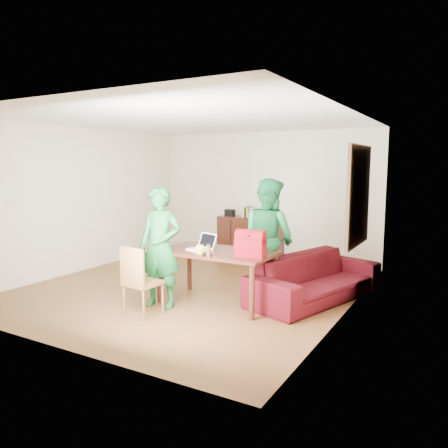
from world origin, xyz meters
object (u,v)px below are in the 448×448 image
Objects in this scene: sofa at (315,277)px; person_near at (160,247)px; laptop at (199,247)px; red_bag at (250,246)px; bottle at (209,250)px; person_far at (269,238)px; chair at (142,295)px; table at (217,257)px.

person_near is at bearing 145.11° from sofa.
red_bag is at bearing 16.83° from laptop.
red_bag reaches higher than bottle.
person_far is at bearing 63.68° from laptop.
bottle is at bearing 157.53° from sofa.
chair is 2.56m from sofa.
bottle reaches higher than chair.
bottle reaches higher than sofa.
table is at bearing 144.70° from sofa.
chair is at bearing -97.21° from person_near.
chair is 2.05m from person_far.
chair is at bearing -142.76° from bottle.
person_far is at bearing 89.43° from red_bag.
chair is 1.07m from laptop.
table is 9.39× the size of bottle.
person_near reaches higher than sofa.
person_far is at bearing 125.58° from sofa.
person_far reaches higher than laptop.
person_far reaches higher than table.
person_far reaches higher than red_bag.
laptop is 2.24× the size of bottle.
table is at bearing 104.03° from bottle.
red_bag is (0.83, -0.02, 0.10)m from laptop.
laptop is at bearing -159.54° from table.
sofa is at bearing 49.72° from bottle.
table is at bearing 62.88° from chair.
person_near is 1.28m from red_bag.
person_near is 2.34m from sofa.
table is 0.72× the size of sofa.
red_bag is at bearing 7.21° from person_near.
person_far is (0.51, 0.67, 0.22)m from table.
chair is 1.07m from bottle.
person_far is at bearing 61.26° from chair.
person_near is at bearing -169.03° from red_bag.
person_near is 1.63m from person_far.
table is at bearing 162.66° from red_bag.
bottle is at bearing -22.90° from laptop.
red_bag is (0.59, -0.11, 0.24)m from table.
red_bag reaches higher than chair.
person_far is 0.91m from sofa.
laptop is 1.80m from sofa.
person_near is 0.75× the size of sofa.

